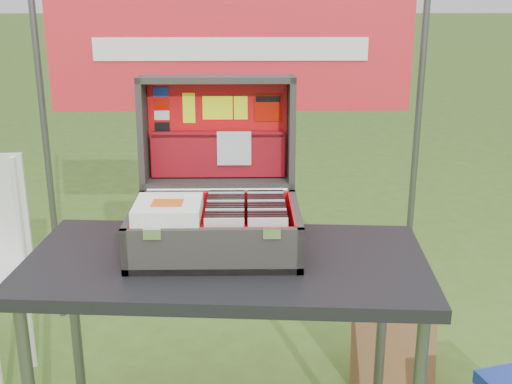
{
  "coord_description": "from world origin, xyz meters",
  "views": [
    {
      "loc": [
        0.06,
        -1.77,
        1.56
      ],
      "look_at": [
        0.09,
        0.1,
        0.96
      ],
      "focal_mm": 45.0,
      "sensor_mm": 36.0,
      "label": 1
    }
  ],
  "objects": [
    {
      "name": "table",
      "position": [
        0.0,
        0.04,
        0.38
      ],
      "size": [
        1.27,
        0.7,
        0.77
      ],
      "primitive_type": null,
      "rotation": [
        0.0,
        0.0,
        -0.07
      ],
      "color": "black",
      "rests_on": "ground"
    },
    {
      "name": "table_top",
      "position": [
        0.0,
        0.04,
        0.75
      ],
      "size": [
        1.27,
        0.7,
        0.04
      ],
      "primitive_type": "cube",
      "rotation": [
        0.0,
        0.0,
        -0.07
      ],
      "color": "black",
      "rests_on": "ground"
    },
    {
      "name": "table_leg_bl",
      "position": [
        -0.55,
        0.29,
        0.36
      ],
      "size": [
        0.04,
        0.04,
        0.73
      ],
      "primitive_type": "cylinder",
      "color": "#59595B",
      "rests_on": "ground"
    },
    {
      "name": "table_leg_br",
      "position": [
        0.55,
        0.29,
        0.36
      ],
      "size": [
        0.04,
        0.04,
        0.73
      ],
      "primitive_type": "cylinder",
      "color": "#59595B",
      "rests_on": "ground"
    },
    {
      "name": "suitcase",
      "position": [
        -0.03,
        0.16,
        1.02
      ],
      "size": [
        0.52,
        0.53,
        0.51
      ],
      "primitive_type": null,
      "color": "#3D3B37",
      "rests_on": "table"
    },
    {
      "name": "suitcase_base_bottom",
      "position": [
        -0.03,
        0.1,
        0.78
      ],
      "size": [
        0.52,
        0.37,
        0.02
      ],
      "primitive_type": "cube",
      "color": "#3D3B37",
      "rests_on": "table_top"
    },
    {
      "name": "suitcase_base_wall_front",
      "position": [
        -0.03,
        -0.08,
        0.84
      ],
      "size": [
        0.52,
        0.02,
        0.14
      ],
      "primitive_type": "cube",
      "color": "#3D3B37",
      "rests_on": "table_top"
    },
    {
      "name": "suitcase_base_wall_back",
      "position": [
        -0.03,
        0.27,
        0.84
      ],
      "size": [
        0.52,
        0.02,
        0.14
      ],
      "primitive_type": "cube",
      "color": "#3D3B37",
      "rests_on": "table_top"
    },
    {
      "name": "suitcase_base_wall_left",
      "position": [
        -0.28,
        0.1,
        0.84
      ],
      "size": [
        0.02,
        0.37,
        0.14
      ],
      "primitive_type": "cube",
      "color": "#3D3B37",
      "rests_on": "table_top"
    },
    {
      "name": "suitcase_base_wall_right",
      "position": [
        0.22,
        0.1,
        0.84
      ],
      "size": [
        0.02,
        0.37,
        0.14
      ],
      "primitive_type": "cube",
      "color": "#3D3B37",
      "rests_on": "table_top"
    },
    {
      "name": "suitcase_liner_floor",
      "position": [
        -0.03,
        0.1,
        0.79
      ],
      "size": [
        0.48,
        0.33,
        0.01
      ],
      "primitive_type": "cube",
      "color": "red",
      "rests_on": "suitcase_base_bottom"
    },
    {
      "name": "suitcase_latch_left",
      "position": [
        -0.2,
        -0.09,
        0.9
      ],
      "size": [
        0.05,
        0.01,
        0.03
      ],
      "primitive_type": "cube",
      "color": "silver",
      "rests_on": "suitcase_base_wall_front"
    },
    {
      "name": "suitcase_latch_right",
      "position": [
        0.14,
        -0.09,
        0.9
      ],
      "size": [
        0.05,
        0.01,
        0.03
      ],
      "primitive_type": "cube",
      "color": "silver",
      "rests_on": "suitcase_base_wall_front"
    },
    {
      "name": "suitcase_hinge",
      "position": [
        -0.03,
        0.28,
        0.91
      ],
      "size": [
        0.47,
        0.02,
        0.02
      ],
      "primitive_type": "cylinder",
      "rotation": [
        0.0,
        1.57,
        0.0
      ],
      "color": "silver",
      "rests_on": "suitcase_base_wall_back"
    },
    {
      "name": "suitcase_lid_back",
      "position": [
        -0.03,
        0.42,
        1.09
      ],
      "size": [
        0.52,
        0.04,
        0.37
      ],
      "primitive_type": "cube",
      "rotation": [
        -1.63,
        0.0,
        0.0
      ],
      "color": "#3D3B37",
      "rests_on": "suitcase_base_wall_back"
    },
    {
      "name": "suitcase_lid_rim_far",
      "position": [
        -0.03,
        0.37,
        1.27
      ],
      "size": [
        0.52,
        0.14,
        0.03
      ],
      "primitive_type": "cube",
      "rotation": [
        -1.63,
        0.0,
        0.0
      ],
      "color": "#3D3B37",
      "rests_on": "suitcase_lid_back"
    },
    {
      "name": "suitcase_lid_rim_near",
      "position": [
        -0.03,
        0.35,
        0.91
      ],
      "size": [
        0.52,
        0.14,
        0.03
      ],
      "primitive_type": "cube",
      "rotation": [
        -1.63,
        0.0,
        0.0
      ],
      "color": "#3D3B37",
      "rests_on": "suitcase_lid_back"
    },
    {
      "name": "suitcase_lid_rim_left",
      "position": [
        -0.28,
        0.36,
        1.09
      ],
      "size": [
        0.02,
        0.16,
        0.38
      ],
      "primitive_type": "cube",
      "rotation": [
        -1.63,
        0.0,
        0.0
      ],
      "color": "#3D3B37",
      "rests_on": "suitcase_lid_back"
    },
    {
      "name": "suitcase_lid_rim_right",
      "position": [
        0.22,
        0.36,
        1.09
      ],
      "size": [
        0.02,
        0.16,
        0.38
      ],
      "primitive_type": "cube",
      "rotation": [
        -1.63,
        0.0,
        0.0
      ],
      "color": "#3D3B37",
      "rests_on": "suitcase_lid_back"
    },
    {
      "name": "suitcase_lid_liner",
      "position": [
        -0.03,
        0.41,
        1.09
      ],
      "size": [
        0.48,
        0.03,
        0.33
      ],
      "primitive_type": "cube",
      "rotation": [
        -1.63,
        0.0,
        0.0
      ],
      "color": "red",
      "rests_on": "suitcase_lid_back"
    },
    {
      "name": "suitcase_liner_wall_front",
      "position": [
        -0.03,
        -0.07,
        0.85
      ],
      "size": [
        0.48,
        0.01,
        0.12
      ],
      "primitive_type": "cube",
      "color": "red",
      "rests_on": "suitcase_base_bottom"
    },
    {
      "name": "suitcase_liner_wall_back",
      "position": [
        -0.03,
        0.26,
        0.85
      ],
      "size": [
        0.48,
        0.01,
        0.12
      ],
      "primitive_type": "cube",
      "color": "red",
      "rests_on": "suitcase_base_bottom"
    },
    {
      "name": "suitcase_liner_wall_left",
      "position": [
        -0.27,
        0.1,
        0.85
      ],
      "size": [
        0.01,
        0.33,
        0.12
      ],
      "primitive_type": "cube",
      "color": "red",
      "rests_on": "suitcase_base_bottom"
    },
    {
      "name": "suitcase_liner_wall_right",
      "position": [
        0.21,
        0.1,
        0.85
      ],
      "size": [
        0.01,
        0.33,
        0.12
      ],
      "primitive_type": "cube",
      "color": "red",
      "rests_on": "suitcase_base_bottom"
    },
    {
      "name": "suitcase_lid_pocket",
      "position": [
        -0.03,
        0.39,
        1.0
      ],
      "size": [
        0.46,
        0.04,
        0.15
      ],
      "primitive_type": "cube",
      "rotation": [
        -1.63,
        0.0,
        0.0
      ],
      "color": "maroon",
      "rests_on": "suitcase_lid_liner"
    },
    {
      "name": "suitcase_pocket_edge",
      "position": [
        -0.03,
        0.39,
        1.08
      ],
      "size": [
        0.45,
        0.02,
        0.02
      ],
      "primitive_type": "cube",
      "rotation": [
        -1.63,
        0.0,
        0.0
      ],
      "color": "maroon",
      "rests_on": "suitcase_lid_pocket"
    },
    {
      "name": "suitcase_pocket_cd",
      "position": [
        0.02,
        0.37,
        1.03
      ],
      "size": [
        0.12,
        0.02,
        0.12
      ],
      "primitive_type": "cube",
      "rotation": [
        -1.63,
        0.0,
        0.0
      ],
      "color": "silver",
      "rests_on": "suitcase_lid_pocket"
    },
    {
      "name": "lid_sticker_cc_a",
      "position": [
        -0.22,
        0.41,
        1.22
      ],
      "size": [
        0.05,
        0.0,
        0.03
      ],
      "primitive_type": "cube",
      "rotation": [
        -1.63,
        0.0,
        0.0
      ],
      "color": "#1933B2",
      "rests_on": "suitcase_lid_liner"
    },
    {
      "name": "lid_sticker_cc_b",
      "position": [
        -0.22,
        0.41,
        1.18
      ],
      "size": [
        0.05,
        0.0,
        0.03
      ],
      "primitive_type": "cube",
      "rotation": [
        -1.63,
        0.0,
        0.0
      ],
      "color": "#B30E00",
      "rests_on": "suitcase_lid_liner"
    },
    {
      "name": "lid_sticker_cc_c",
      "position": [
        -0.22,
        0.41,
        1.14
      ],
      "size": [
        0.05,
        0.0,
        0.03
      ],
      "primitive_type": "cube",
      "rotation": [
        -1.63,
        0.0,
        0.0
      ],
      "color": "white",
      "rests_on": "suitcase_lid_liner"
    },
    {
      "name": "lid_sticker_cc_d",
      "position": [
        -0.22,
        0.41,
        1.1
      ],
      "size": [
        0.05,
        0.0,
        0.03
      ],
      "primitive_type": "cube",
      "rotation": [
        -1.63,
        0.0,
        0.0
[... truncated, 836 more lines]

